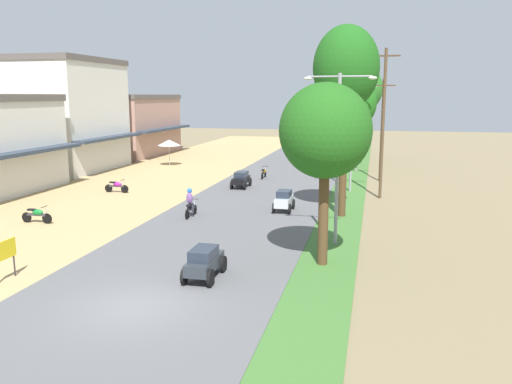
% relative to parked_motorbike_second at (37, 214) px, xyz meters
% --- Properties ---
extents(ground_plane, '(180.00, 180.00, 0.00)m').
position_rel_parked_motorbike_second_xyz_m(ground_plane, '(10.10, -9.19, -0.55)').
color(ground_plane, '#7A6B4C').
extents(road_strip, '(9.00, 140.00, 0.08)m').
position_rel_parked_motorbike_second_xyz_m(road_strip, '(10.10, -9.19, -0.51)').
color(road_strip, '#565659').
rests_on(road_strip, ground).
extents(median_strip, '(2.40, 140.00, 0.06)m').
position_rel_parked_motorbike_second_xyz_m(median_strip, '(15.80, -9.19, -0.52)').
color(median_strip, '#3D6B2D').
rests_on(median_strip, ground).
extents(shophouse_mid, '(8.60, 10.53, 10.10)m').
position_rel_parked_motorbike_second_xyz_m(shophouse_mid, '(-9.89, 18.61, 4.50)').
color(shophouse_mid, silver).
rests_on(shophouse_mid, ground).
extents(shophouse_far, '(8.37, 12.87, 6.90)m').
position_rel_parked_motorbike_second_xyz_m(shophouse_far, '(-9.88, 31.51, 2.91)').
color(shophouse_far, tan).
rests_on(shophouse_far, ground).
extents(parked_motorbike_second, '(1.80, 0.54, 0.94)m').
position_rel_parked_motorbike_second_xyz_m(parked_motorbike_second, '(0.00, 0.00, 0.00)').
color(parked_motorbike_second, black).
rests_on(parked_motorbike_second, dirt_shoulder).
extents(parked_motorbike_third, '(1.80, 0.54, 0.94)m').
position_rel_parked_motorbike_second_xyz_m(parked_motorbike_third, '(-0.10, 9.09, 0.00)').
color(parked_motorbike_third, black).
rests_on(parked_motorbike_third, dirt_shoulder).
extents(street_signboard, '(0.06, 1.30, 1.50)m').
position_rel_parked_motorbike_second_xyz_m(street_signboard, '(4.37, -7.98, 0.55)').
color(street_signboard, '#262628').
rests_on(street_signboard, dirt_shoulder).
extents(vendor_umbrella, '(2.20, 2.20, 2.52)m').
position_rel_parked_motorbike_second_xyz_m(vendor_umbrella, '(-1.95, 23.28, 1.75)').
color(vendor_umbrella, '#99999E').
rests_on(vendor_umbrella, dirt_shoulder).
extents(median_tree_nearest, '(3.62, 3.62, 7.27)m').
position_rel_parked_motorbike_second_xyz_m(median_tree_nearest, '(15.61, -3.44, 4.86)').
color(median_tree_nearest, '#4C351E').
rests_on(median_tree_nearest, median_strip).
extents(median_tree_second, '(3.59, 3.59, 10.50)m').
position_rel_parked_motorbike_second_xyz_m(median_tree_second, '(15.82, 5.40, 7.63)').
color(median_tree_second, '#4C351E').
rests_on(median_tree_second, median_strip).
extents(median_tree_third, '(3.89, 3.89, 8.38)m').
position_rel_parked_motorbike_second_xyz_m(median_tree_third, '(15.59, 26.50, 5.53)').
color(median_tree_third, '#4C351E').
rests_on(median_tree_third, median_strip).
extents(median_tree_fourth, '(4.29, 4.29, 9.97)m').
position_rel_parked_motorbike_second_xyz_m(median_tree_fourth, '(15.98, 35.46, 6.92)').
color(median_tree_fourth, '#4C351E').
rests_on(median_tree_fourth, median_strip).
extents(streetlamp_near, '(3.16, 0.20, 7.71)m').
position_rel_parked_motorbike_second_xyz_m(streetlamp_near, '(15.90, -0.40, 3.96)').
color(streetlamp_near, gray).
rests_on(streetlamp_near, median_strip).
extents(streetlamp_mid, '(3.16, 0.20, 7.73)m').
position_rel_parked_motorbike_second_xyz_m(streetlamp_mid, '(15.90, 13.37, 3.96)').
color(streetlamp_mid, gray).
rests_on(streetlamp_mid, median_strip).
extents(streetlamp_far, '(3.16, 0.20, 7.76)m').
position_rel_parked_motorbike_second_xyz_m(streetlamp_far, '(15.90, 23.86, 3.98)').
color(streetlamp_far, gray).
rests_on(streetlamp_far, median_strip).
extents(streetlamp_farthest, '(3.16, 0.20, 8.35)m').
position_rel_parked_motorbike_second_xyz_m(streetlamp_farthest, '(15.90, 44.96, 4.29)').
color(streetlamp_farthest, gray).
rests_on(streetlamp_farthest, median_strip).
extents(utility_pole_near, '(1.80, 0.20, 8.08)m').
position_rel_parked_motorbike_second_xyz_m(utility_pole_near, '(17.99, 18.82, 3.67)').
color(utility_pole_near, brown).
rests_on(utility_pole_near, ground).
extents(utility_pole_far, '(1.80, 0.20, 9.81)m').
position_rel_parked_motorbike_second_xyz_m(utility_pole_far, '(17.97, 11.51, 4.54)').
color(utility_pole_far, brown).
rests_on(utility_pole_far, ground).
extents(car_sedan_charcoal, '(1.10, 2.26, 1.19)m').
position_rel_parked_motorbike_second_xyz_m(car_sedan_charcoal, '(11.49, -6.18, 0.19)').
color(car_sedan_charcoal, '#282D33').
rests_on(car_sedan_charcoal, road_strip).
extents(car_hatchback_silver, '(1.04, 2.00, 1.23)m').
position_rel_parked_motorbike_second_xyz_m(car_hatchback_silver, '(12.40, 5.81, 0.19)').
color(car_hatchback_silver, '#B7BCC1').
rests_on(car_hatchback_silver, road_strip).
extents(car_sedan_black, '(1.10, 2.26, 1.19)m').
position_rel_parked_motorbike_second_xyz_m(car_sedan_black, '(7.95, 12.92, 0.19)').
color(car_sedan_black, black).
rests_on(car_sedan_black, road_strip).
extents(car_van_blue, '(1.19, 2.41, 1.67)m').
position_rel_parked_motorbike_second_xyz_m(car_van_blue, '(12.19, 29.66, 0.47)').
color(car_van_blue, navy).
rests_on(car_van_blue, road_strip).
extents(motorbike_foreground_rider, '(0.54, 1.80, 1.66)m').
position_rel_parked_motorbike_second_xyz_m(motorbike_foreground_rider, '(7.56, 3.12, 0.30)').
color(motorbike_foreground_rider, black).
rests_on(motorbike_foreground_rider, road_strip).
extents(motorbike_ahead_second, '(0.54, 1.80, 0.94)m').
position_rel_parked_motorbike_second_xyz_m(motorbike_ahead_second, '(8.67, 17.62, 0.02)').
color(motorbike_ahead_second, black).
rests_on(motorbike_ahead_second, road_strip).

